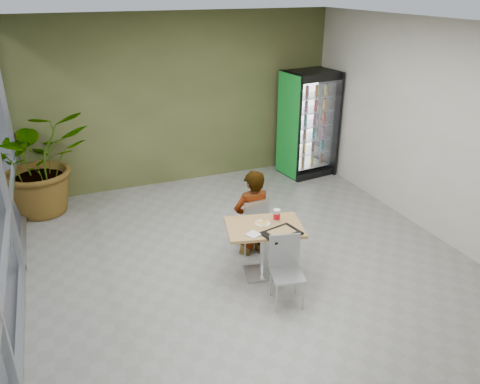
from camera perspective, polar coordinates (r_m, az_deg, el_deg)
name	(u,v)px	position (r m, az deg, el deg)	size (l,w,h in m)	color
ground	(256,269)	(6.60, 1.91, -9.38)	(7.00, 7.00, 0.00)	gray
room_envelope	(257,161)	(5.86, 2.12, 3.74)	(6.00, 7.00, 3.20)	silver
dining_table	(264,240)	(6.22, 2.94, -5.87)	(1.12, 0.90, 0.75)	#A57B46
chair_far	(254,221)	(6.74, 1.67, -3.57)	(0.40, 0.40, 0.87)	#AAACAE
chair_near	(286,264)	(5.80, 5.59, -8.72)	(0.46, 0.47, 0.87)	#AAACAE
seated_woman	(252,221)	(6.78, 1.50, -3.59)	(0.58, 0.38, 1.58)	black
pizza_plate	(263,223)	(6.16, 2.76, -3.75)	(0.28, 0.29, 0.03)	silver
soda_cup	(277,216)	(6.21, 4.50, -2.88)	(0.09, 0.09, 0.17)	silver
napkin_stack	(253,235)	(5.88, 1.64, -5.22)	(0.15, 0.15, 0.02)	silver
cafeteria_tray	(282,233)	(5.93, 5.08, -5.04)	(0.46, 0.33, 0.03)	black
beverage_fridge	(308,124)	(9.56, 8.35, 8.20)	(1.04, 0.85, 2.09)	black
potted_plant	(40,162)	(8.51, -23.23, 3.41)	(1.63, 1.41, 1.81)	#326126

